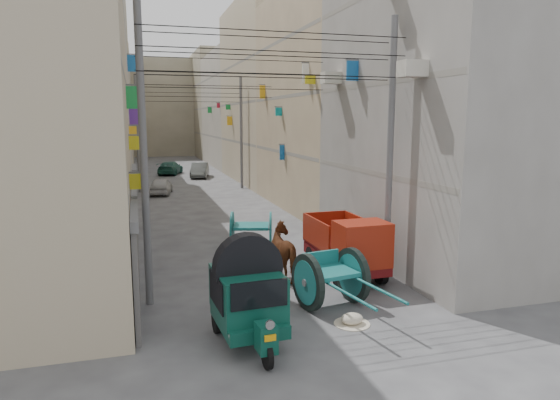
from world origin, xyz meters
name	(u,v)px	position (x,y,z in m)	size (l,w,h in m)	color
ground	(365,400)	(0.00, 0.00, 0.00)	(140.00, 140.00, 0.00)	#414143
building_row_left	(76,100)	(-8.00, 34.13, 6.46)	(8.00, 62.00, 14.00)	tan
building_row_right	(277,102)	(8.00, 34.13, 6.46)	(8.00, 62.00, 14.00)	gray
end_cap_building	(161,108)	(0.00, 66.00, 6.50)	(22.00, 10.00, 13.00)	tan
shutters_left	(135,220)	(-3.92, 10.38, 1.49)	(0.18, 14.40, 2.88)	#4B4B50
signboards	(203,147)	(-0.01, 21.66, 3.43)	(8.22, 40.52, 5.67)	#1A923E
ac_units	(370,44)	(3.65, 7.67, 7.43)	(0.70, 6.55, 3.35)	beige
utility_poles	(215,140)	(0.00, 17.00, 4.00)	(7.40, 22.20, 8.00)	#5D5D60
overhead_cables	(223,78)	(0.00, 14.40, 6.77)	(7.40, 22.52, 1.12)	black
auto_rickshaw	(248,293)	(-1.49, 2.99, 1.13)	(1.66, 2.76, 1.91)	black
tonga_cart	(331,277)	(1.12, 4.49, 0.80)	(1.84, 3.55, 1.53)	black
mini_truck	(350,249)	(2.58, 6.49, 0.96)	(1.66, 3.58, 2.00)	black
second_cart	(251,228)	(0.48, 11.27, 0.75)	(1.93, 1.81, 1.42)	#166362
feed_sack	(352,319)	(1.17, 3.17, 0.14)	(0.56, 0.45, 0.28)	beige
horse	(287,252)	(0.67, 7.00, 0.87)	(0.94, 2.05, 1.74)	maroon
distant_car_white	(161,186)	(-2.23, 26.58, 0.55)	(1.29, 3.21, 1.09)	#B8B8B8
distant_car_grey	(200,170)	(1.48, 35.65, 0.63)	(1.34, 3.85, 1.27)	#4C514F
distant_car_green	(170,168)	(-0.81, 38.81, 0.60)	(1.67, 4.11, 1.19)	#1B5144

